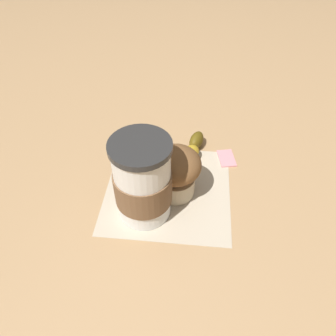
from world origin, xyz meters
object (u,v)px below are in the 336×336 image
at_px(coffee_cup, 143,182).
at_px(muffin, 176,171).
at_px(sugar_packet, 227,158).
at_px(banana, 186,154).

distance_m(coffee_cup, muffin, 0.07).
height_order(coffee_cup, sugar_packet, coffee_cup).
xyz_separation_m(coffee_cup, sugar_packet, (0.13, -0.17, -0.07)).
relative_size(coffee_cup, banana, 1.19).
distance_m(muffin, sugar_packet, 0.15).
relative_size(banana, sugar_packet, 2.60).
distance_m(banana, sugar_packet, 0.09).
xyz_separation_m(coffee_cup, muffin, (0.04, -0.06, -0.02)).
bearing_deg(sugar_packet, banana, 91.39).
xyz_separation_m(muffin, sugar_packet, (0.09, -0.11, -0.05)).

